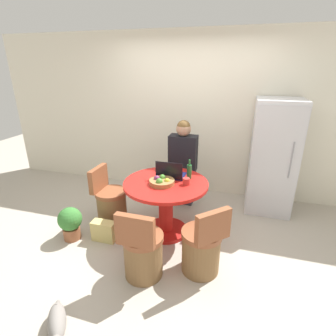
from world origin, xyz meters
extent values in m
plane|color=#B2A899|center=(0.00, 0.00, 0.00)|extent=(12.00, 12.00, 0.00)
cube|color=silver|center=(0.00, 1.55, 1.30)|extent=(7.00, 0.06, 2.60)
cube|color=silver|center=(1.30, 1.18, 0.83)|extent=(0.64, 0.63, 1.66)
cube|color=silver|center=(1.30, 0.86, 0.83)|extent=(0.61, 0.01, 1.56)
cylinder|color=gray|center=(1.49, 0.85, 0.91)|extent=(0.02, 0.02, 0.50)
cylinder|color=red|center=(-0.02, 0.12, 0.03)|extent=(0.56, 0.56, 0.05)
cylinder|color=red|center=(-0.02, 0.12, 0.37)|extent=(0.18, 0.18, 0.64)
cylinder|color=red|center=(-0.02, 0.12, 0.71)|extent=(1.06, 1.06, 0.04)
cylinder|color=brown|center=(-0.80, 0.14, 0.22)|extent=(0.40, 0.40, 0.43)
cylinder|color=brown|center=(-0.80, 0.14, 0.46)|extent=(0.43, 0.43, 0.06)
cube|color=brown|center=(-0.97, 0.15, 0.65)|extent=(0.08, 0.38, 0.32)
cylinder|color=brown|center=(-0.03, -0.66, 0.22)|extent=(0.40, 0.40, 0.43)
cylinder|color=brown|center=(-0.03, -0.66, 0.46)|extent=(0.43, 0.43, 0.06)
cube|color=brown|center=(-0.03, -0.83, 0.65)|extent=(0.38, 0.07, 0.32)
cylinder|color=brown|center=(0.54, -0.44, 0.22)|extent=(0.40, 0.40, 0.43)
cylinder|color=brown|center=(0.54, -0.44, 0.46)|extent=(0.43, 0.43, 0.06)
cube|color=brown|center=(0.66, -0.56, 0.65)|extent=(0.32, 0.32, 0.32)
cube|color=#2D2D38|center=(0.04, 0.97, 0.24)|extent=(0.28, 0.16, 0.49)
cube|color=#2D2D38|center=(0.04, 0.91, 0.56)|extent=(0.32, 0.36, 0.14)
cube|color=black|center=(0.04, 0.83, 0.89)|extent=(0.40, 0.22, 0.52)
sphere|color=tan|center=(0.04, 0.83, 1.24)|extent=(0.21, 0.21, 0.21)
sphere|color=brown|center=(0.04, 0.83, 1.27)|extent=(0.19, 0.19, 0.19)
cube|color=#141947|center=(0.00, 0.34, 0.74)|extent=(0.35, 0.25, 0.02)
cube|color=black|center=(0.00, 0.21, 0.85)|extent=(0.35, 0.01, 0.21)
cylinder|color=olive|center=(-0.04, 0.06, 0.76)|extent=(0.31, 0.31, 0.05)
sphere|color=gold|center=(0.02, 0.05, 0.79)|extent=(0.06, 0.06, 0.06)
sphere|color=#4C9333|center=(-0.06, 0.13, 0.79)|extent=(0.07, 0.07, 0.07)
sphere|color=#7A2D5B|center=(-0.11, 0.07, 0.79)|extent=(0.08, 0.08, 0.08)
sphere|color=#4C9333|center=(-0.05, -0.01, 0.79)|extent=(0.08, 0.08, 0.08)
cylinder|color=#B2332D|center=(0.24, 0.13, 0.77)|extent=(0.09, 0.09, 0.08)
cylinder|color=#23602D|center=(0.24, 0.32, 0.82)|extent=(0.06, 0.06, 0.18)
cylinder|color=#23602D|center=(0.24, 0.32, 0.95)|extent=(0.02, 0.02, 0.07)
ellipsoid|color=gray|center=(-0.49, -1.47, 0.09)|extent=(0.34, 0.38, 0.18)
cylinder|color=gray|center=(-0.59, -1.33, 0.11)|extent=(0.12, 0.15, 0.13)
cylinder|color=#935638|center=(-1.13, -0.34, 0.08)|extent=(0.21, 0.21, 0.16)
sphere|color=#387A33|center=(-1.13, -0.34, 0.29)|extent=(0.30, 0.30, 0.30)
cube|color=tan|center=(-0.72, -0.26, 0.13)|extent=(0.30, 0.14, 0.26)
camera|label=1|loc=(0.83, -2.70, 2.08)|focal=28.00mm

